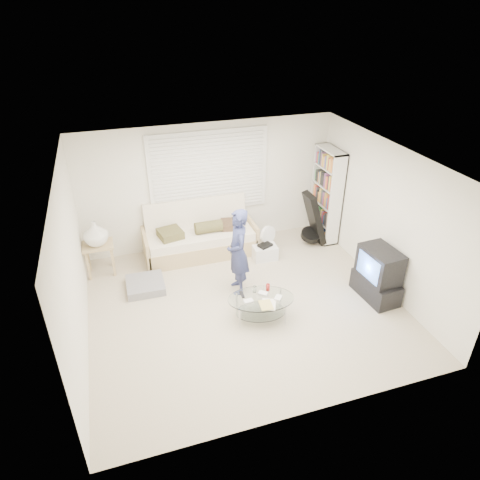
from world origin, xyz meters
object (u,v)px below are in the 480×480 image
object	(u,v)px
futon_sofa	(200,237)
coffee_table	(261,302)
tv_unit	(378,275)
bookshelf	(326,195)

from	to	relation	value
futon_sofa	coffee_table	size ratio (longest dim) A/B	1.90
tv_unit	coffee_table	xyz separation A→B (m)	(-2.05, 0.07, -0.13)
bookshelf	tv_unit	xyz separation A→B (m)	(-0.13, -2.17, -0.52)
tv_unit	coffee_table	size ratio (longest dim) A/B	0.80
bookshelf	coffee_table	distance (m)	3.09
futon_sofa	coffee_table	xyz separation A→B (m)	(0.47, -2.25, -0.04)
bookshelf	tv_unit	world-z (taller)	bookshelf
tv_unit	coffee_table	world-z (taller)	tv_unit
tv_unit	coffee_table	distance (m)	2.05
bookshelf	tv_unit	distance (m)	2.24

